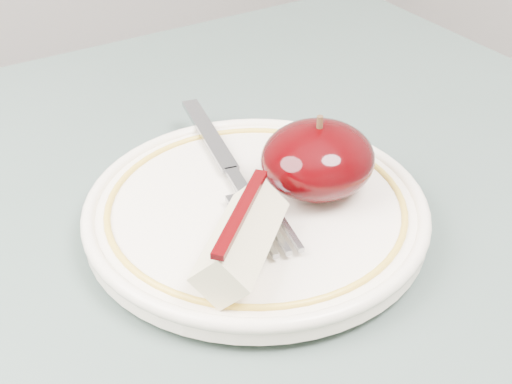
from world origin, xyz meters
TOP-DOWN VIEW (x-y plane):
  - plate at (0.10, 0.12)m, footprint 0.22×0.22m
  - apple_half at (0.15, 0.11)m, footprint 0.07×0.07m
  - apple_wedge at (0.07, 0.07)m, footprint 0.08×0.08m
  - fork at (0.11, 0.15)m, footprint 0.06×0.20m

SIDE VIEW (x-z plane):
  - plate at x=0.10m, z-range 0.75..0.77m
  - fork at x=0.11m, z-range 0.77..0.77m
  - apple_wedge at x=0.07m, z-range 0.77..0.81m
  - apple_half at x=0.15m, z-range 0.76..0.82m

